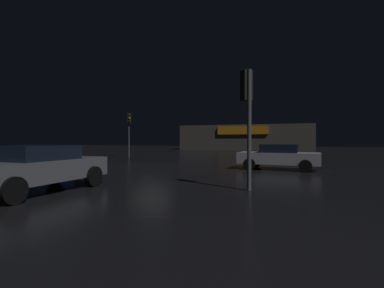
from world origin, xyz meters
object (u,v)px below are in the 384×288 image
(traffic_signal_opposite, at_px, (247,103))
(car_crossing, at_px, (38,167))
(store_building, at_px, (247,138))
(car_near, at_px, (35,155))
(traffic_signal_main, at_px, (129,124))
(car_far, at_px, (279,156))

(traffic_signal_opposite, distance_m, car_crossing, 6.94)
(store_building, relative_size, car_near, 4.98)
(traffic_signal_main, xyz_separation_m, traffic_signal_opposite, (13.05, -13.78, -0.34))
(car_near, xyz_separation_m, car_crossing, (7.47, -6.51, 0.07))
(car_near, bearing_deg, traffic_signal_opposite, -16.18)
(traffic_signal_main, relative_size, car_near, 0.97)
(traffic_signal_opposite, height_order, car_near, traffic_signal_opposite)
(store_building, bearing_deg, car_far, -78.43)
(store_building, height_order, traffic_signal_opposite, store_building)
(store_building, distance_m, car_crossing, 42.54)
(traffic_signal_opposite, distance_m, car_far, 7.42)
(store_building, xyz_separation_m, car_far, (6.72, -32.86, -1.33))
(traffic_signal_opposite, bearing_deg, car_crossing, -157.12)
(car_near, bearing_deg, car_far, 12.45)
(car_near, height_order, car_crossing, car_crossing)
(car_crossing, bearing_deg, store_building, 89.90)
(store_building, height_order, car_near, store_building)
(car_far, xyz_separation_m, car_crossing, (-6.80, -9.66, 0.05))
(store_building, relative_size, car_far, 4.85)
(car_near, bearing_deg, car_crossing, -41.10)
(car_near, height_order, car_far, car_far)
(store_building, distance_m, traffic_signal_opposite, 40.40)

